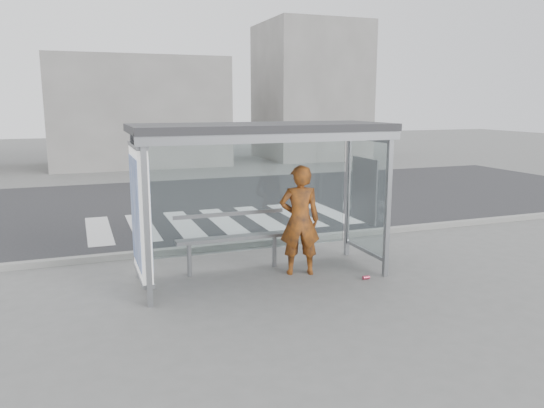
{
  "coord_description": "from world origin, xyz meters",
  "views": [
    {
      "loc": [
        -2.88,
        -8.24,
        2.96
      ],
      "look_at": [
        0.25,
        0.2,
        1.23
      ],
      "focal_mm": 35.0,
      "sensor_mm": 36.0,
      "label": 1
    }
  ],
  "objects_px": {
    "bus_shelter": "(240,163)",
    "person": "(300,220)",
    "soda_can": "(366,277)",
    "bench": "(232,238)"
  },
  "relations": [
    {
      "from": "bus_shelter",
      "to": "person",
      "type": "relative_size",
      "value": 2.21
    },
    {
      "from": "person",
      "to": "soda_can",
      "type": "height_order",
      "value": "person"
    },
    {
      "from": "bus_shelter",
      "to": "soda_can",
      "type": "xyz_separation_m",
      "value": [
        1.98,
        -0.79,
        -1.95
      ]
    },
    {
      "from": "person",
      "to": "bench",
      "type": "bearing_deg",
      "value": -11.95
    },
    {
      "from": "person",
      "to": "bench",
      "type": "height_order",
      "value": "person"
    },
    {
      "from": "bus_shelter",
      "to": "bench",
      "type": "relative_size",
      "value": 2.11
    },
    {
      "from": "person",
      "to": "bench",
      "type": "relative_size",
      "value": 0.95
    },
    {
      "from": "bench",
      "to": "soda_can",
      "type": "height_order",
      "value": "bench"
    },
    {
      "from": "person",
      "to": "soda_can",
      "type": "distance_m",
      "value": 1.49
    },
    {
      "from": "bus_shelter",
      "to": "soda_can",
      "type": "bearing_deg",
      "value": -21.82
    }
  ]
}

